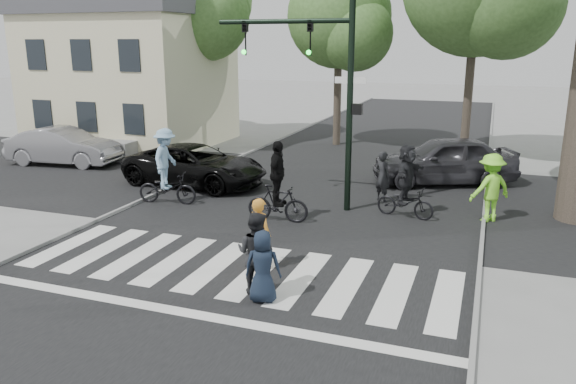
# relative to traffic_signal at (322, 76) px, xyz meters

# --- Properties ---
(ground) EXTENTS (120.00, 120.00, 0.00)m
(ground) POSITION_rel_traffic_signal_xyz_m (-0.35, -6.20, -3.90)
(ground) COLOR gray
(ground) RESTS_ON ground
(road_stem) EXTENTS (10.00, 70.00, 0.01)m
(road_stem) POSITION_rel_traffic_signal_xyz_m (-0.35, -1.20, -3.90)
(road_stem) COLOR black
(road_stem) RESTS_ON ground
(road_cross) EXTENTS (70.00, 10.00, 0.01)m
(road_cross) POSITION_rel_traffic_signal_xyz_m (-0.35, 1.80, -3.89)
(road_cross) COLOR black
(road_cross) RESTS_ON ground
(curb_left) EXTENTS (0.10, 70.00, 0.10)m
(curb_left) POSITION_rel_traffic_signal_xyz_m (-5.40, -1.20, -3.85)
(curb_left) COLOR gray
(curb_left) RESTS_ON ground
(curb_right) EXTENTS (0.10, 70.00, 0.10)m
(curb_right) POSITION_rel_traffic_signal_xyz_m (4.70, -1.20, -3.85)
(curb_right) COLOR gray
(curb_right) RESTS_ON ground
(crosswalk) EXTENTS (10.00, 3.85, 0.01)m
(crosswalk) POSITION_rel_traffic_signal_xyz_m (-0.35, -5.54, -3.89)
(crosswalk) COLOR silver
(crosswalk) RESTS_ON ground
(traffic_signal) EXTENTS (4.45, 0.29, 6.00)m
(traffic_signal) POSITION_rel_traffic_signal_xyz_m (0.00, 0.00, 0.00)
(traffic_signal) COLOR black
(traffic_signal) RESTS_ON ground
(bg_tree_0) EXTENTS (5.46, 5.20, 8.97)m
(bg_tree_0) POSITION_rel_traffic_signal_xyz_m (-14.09, 9.80, 2.24)
(bg_tree_0) COLOR brown
(bg_tree_0) RESTS_ON ground
(bg_tree_1) EXTENTS (6.09, 5.80, 9.80)m
(bg_tree_1) POSITION_rel_traffic_signal_xyz_m (-9.06, 9.28, 2.75)
(bg_tree_1) COLOR brown
(bg_tree_1) RESTS_ON ground
(bg_tree_2) EXTENTS (5.04, 4.80, 8.40)m
(bg_tree_2) POSITION_rel_traffic_signal_xyz_m (-2.11, 10.42, 1.88)
(bg_tree_2) COLOR brown
(bg_tree_2) RESTS_ON ground
(house) EXTENTS (8.40, 8.10, 8.82)m
(house) POSITION_rel_traffic_signal_xyz_m (-11.85, 7.78, -0.10)
(house) COLOR #EEEBBE
(house) RESTS_ON ground
(pedestrian_woman) EXTENTS (0.68, 0.56, 1.61)m
(pedestrian_woman) POSITION_rel_traffic_signal_xyz_m (0.13, -4.97, -3.10)
(pedestrian_woman) COLOR orange
(pedestrian_woman) RESTS_ON ground
(pedestrian_child) EXTENTS (0.79, 0.61, 1.43)m
(pedestrian_child) POSITION_rel_traffic_signal_xyz_m (0.82, -6.45, -3.19)
(pedestrian_child) COLOR #162030
(pedestrian_child) RESTS_ON ground
(pedestrian_adult) EXTENTS (0.86, 0.69, 1.67)m
(pedestrian_adult) POSITION_rel_traffic_signal_xyz_m (0.54, -6.13, -3.06)
(pedestrian_adult) COLOR black
(pedestrian_adult) RESTS_ON ground
(cyclist_left) EXTENTS (1.92, 1.29, 2.33)m
(cyclist_left) POSITION_rel_traffic_signal_xyz_m (-4.54, -1.18, -2.89)
(cyclist_left) COLOR black
(cyclist_left) RESTS_ON ground
(cyclist_mid) EXTENTS (1.76, 1.08, 2.26)m
(cyclist_mid) POSITION_rel_traffic_signal_xyz_m (-0.70, -1.70, -2.97)
(cyclist_mid) COLOR black
(cyclist_mid) RESTS_ON ground
(cyclist_right) EXTENTS (1.75, 1.62, 2.11)m
(cyclist_right) POSITION_rel_traffic_signal_xyz_m (2.56, -0.11, -2.96)
(cyclist_right) COLOR black
(cyclist_right) RESTS_ON ground
(car_suv) EXTENTS (5.22, 2.74, 1.40)m
(car_suv) POSITION_rel_traffic_signal_xyz_m (-4.86, 1.18, -3.20)
(car_suv) COLOR black
(car_suv) RESTS_ON ground
(car_silver) EXTENTS (4.72, 2.11, 1.50)m
(car_silver) POSITION_rel_traffic_signal_xyz_m (-11.55, 2.34, -3.15)
(car_silver) COLOR gray
(car_silver) RESTS_ON ground
(car_grey) EXTENTS (5.31, 3.73, 1.68)m
(car_grey) POSITION_rel_traffic_signal_xyz_m (3.22, 4.34, -3.06)
(car_grey) COLOR #37363B
(car_grey) RESTS_ON ground
(bystander_hivis) EXTENTS (1.41, 1.33, 1.91)m
(bystander_hivis) POSITION_rel_traffic_signal_xyz_m (4.79, 0.33, -2.95)
(bystander_hivis) COLOR #8EFF36
(bystander_hivis) RESTS_ON ground
(bystander_dark) EXTENTS (0.69, 0.63, 1.59)m
(bystander_dark) POSITION_rel_traffic_signal_xyz_m (1.63, 1.36, -3.11)
(bystander_dark) COLOR black
(bystander_dark) RESTS_ON ground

